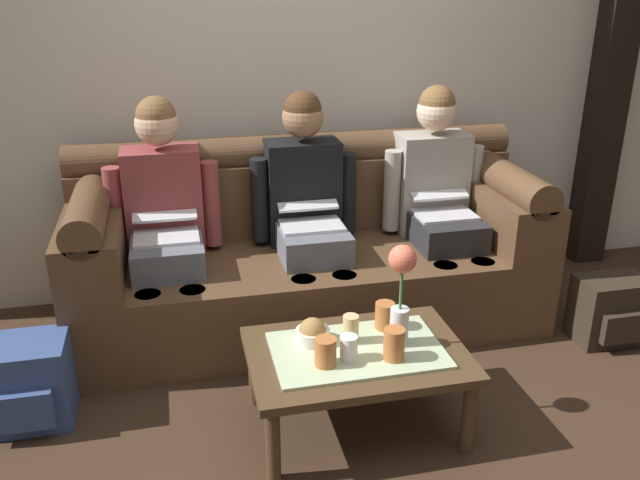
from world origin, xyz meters
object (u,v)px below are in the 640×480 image
snack_bowl (313,333)px  cup_near_left (394,344)px  person_right (438,194)px  backpack_left (26,383)px  couch (307,255)px  cup_near_right (325,352)px  flower_vase (401,286)px  cup_far_right (351,329)px  person_middle (307,204)px  backpack_right (610,310)px  cup_far_left (349,348)px  coffee_table (357,360)px  cup_far_center (385,316)px  person_left (165,214)px

snack_bowl → cup_near_left: size_ratio=1.07×
person_right → backpack_left: 2.19m
couch → cup_near_right: (-0.15, -1.06, 0.06)m
flower_vase → cup_far_right: size_ratio=3.66×
snack_bowl → flower_vase: bearing=-15.3°
person_middle → backpack_right: (1.45, -0.58, -0.49)m
backpack_left → couch: bearing=25.4°
cup_near_right → cup_far_left: 0.10m
couch → backpack_left: couch is taller
backpack_right → cup_far_left: bearing=-163.2°
coffee_table → cup_far_center: cup_far_center is taller
couch → snack_bowl: size_ratio=17.30×
cup_near_left → cup_far_right: (-0.13, 0.16, -0.01)m
cup_far_center → backpack_right: (1.29, 0.25, -0.26)m
person_middle → backpack_right: bearing=-21.8°
flower_vase → couch: bearing=100.2°
person_right → cup_far_left: size_ratio=12.14×
coffee_table → cup_far_right: (-0.01, 0.06, 0.11)m
backpack_left → cup_near_right: bearing=-19.7°
cup_near_left → cup_near_right: bearing=176.5°
coffee_table → backpack_left: size_ratio=2.38×
cup_near_left → coffee_table: bearing=139.7°
coffee_table → cup_near_right: size_ratio=7.74×
person_middle → backpack_left: size_ratio=3.34×
person_right → cup_far_left: person_right is taller
couch → cup_far_right: bearing=-90.7°
couch → person_left: 0.77m
backpack_left → person_middle: bearing=25.3°
backpack_left → cup_far_center: bearing=-7.7°
cup_near_left → backpack_right: bearing=20.1°
cup_far_right → couch: bearing=89.3°
coffee_table → backpack_left: (-1.33, 0.34, -0.13)m
person_right → cup_far_left: bearing=-126.8°
person_left → person_middle: (0.72, 0.00, -0.00)m
person_middle → cup_near_left: bearing=-83.7°
snack_bowl → cup_far_left: (0.11, -0.16, 0.01)m
person_left → cup_far_center: person_left is taller
couch → person_middle: size_ratio=1.96×
person_right → backpack_right: person_right is taller
snack_bowl → cup_far_right: (0.15, -0.03, 0.02)m
cup_far_center → cup_far_right: 0.19m
flower_vase → person_middle: bearing=100.2°
couch → cup_near_left: bearing=-83.7°
couch → person_middle: 0.29m
snack_bowl → cup_near_right: cup_near_right is taller
couch → cup_far_center: bearing=-79.3°
person_middle → cup_far_left: person_middle is taller
cup_near_left → cup_near_right: 0.27m
person_middle → flower_vase: person_middle is taller
snack_bowl → backpack_left: 1.21m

